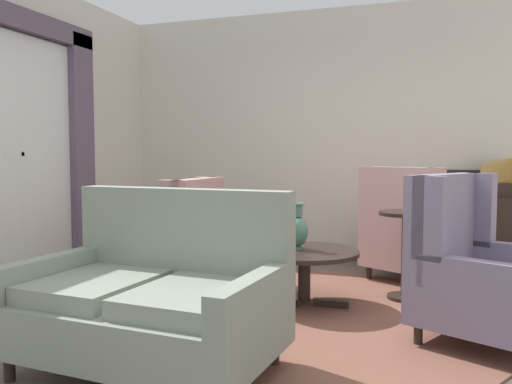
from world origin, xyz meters
name	(u,v)px	position (x,y,z in m)	size (l,w,h in m)	color
ground	(283,328)	(0.00, 0.00, 0.00)	(7.63, 7.63, 0.00)	brown
wall_back	(346,135)	(0.00, 2.65, 1.45)	(5.61, 0.08, 2.90)	silver
wall_left	(41,132)	(-2.73, 0.80, 1.45)	(0.08, 3.71, 2.90)	silver
baseboard_back	(344,255)	(0.00, 2.60, 0.06)	(5.45, 0.03, 0.12)	black
area_rug	(294,315)	(0.00, 0.30, 0.01)	(3.15, 3.15, 0.01)	brown
window_with_curtains	(23,137)	(-2.63, 0.44, 1.39)	(0.12, 1.97, 2.49)	silver
coffee_table	(304,260)	(0.01, 0.60, 0.37)	(0.88, 0.88, 0.46)	black
porcelain_vase	(298,230)	(-0.05, 0.61, 0.62)	(0.17, 0.17, 0.38)	#4C7A66
settee	(153,299)	(-0.51, -0.91, 0.40)	(1.50, 1.03, 1.01)	gray
armchair_foreground_right	(172,242)	(-1.26, 0.74, 0.43)	(0.86, 0.80, 1.01)	tan
armchair_back_corner	(411,234)	(0.78, 1.75, 0.46)	(1.08, 1.10, 1.11)	tan
armchair_near_sideboard	(477,273)	(1.26, 0.17, 0.45)	(1.10, 1.12, 1.09)	slate
side_table	(406,248)	(0.77, 1.03, 0.44)	(0.45, 0.45, 0.75)	black
sideboard	(496,229)	(1.59, 2.36, 0.46)	(0.97, 0.44, 1.06)	black
gramophone	(504,170)	(1.64, 2.26, 1.07)	(0.53, 0.58, 0.55)	black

